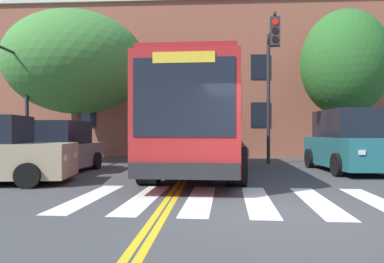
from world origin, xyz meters
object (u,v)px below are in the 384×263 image
traffic_light_overhead (271,69)px  street_tree_curbside_large (345,64)px  car_grey_near_lane (57,150)px  car_teal_far_lane (348,142)px  street_tree_curbside_small (76,63)px  car_black_behind_bus (213,138)px  traffic_light_far_corner (6,79)px  city_bus (200,120)px

traffic_light_overhead → street_tree_curbside_large: (3.99, 2.94, 0.68)m
street_tree_curbside_large → car_grey_near_lane: bearing=-154.4°
car_teal_far_lane → street_tree_curbside_small: 12.74m
car_black_behind_bus → traffic_light_overhead: 8.71m
car_teal_far_lane → traffic_light_overhead: (-2.56, 1.59, 2.98)m
car_teal_far_lane → traffic_light_far_corner: size_ratio=0.93×
city_bus → car_grey_near_lane: size_ratio=2.21×
city_bus → street_tree_curbside_small: (-6.20, 4.48, 2.90)m
car_teal_far_lane → car_black_behind_bus: car_black_behind_bus is taller
traffic_light_far_corner → car_grey_near_lane: bearing=-26.6°
car_grey_near_lane → street_tree_curbside_large: bearing=25.6°
traffic_light_far_corner → street_tree_curbside_large: street_tree_curbside_large is taller
car_black_behind_bus → city_bus: bearing=-92.5°
traffic_light_overhead → street_tree_curbside_small: bearing=166.0°
car_grey_near_lane → car_black_behind_bus: car_black_behind_bus is taller
car_teal_far_lane → street_tree_curbside_large: bearing=72.6°
street_tree_curbside_large → city_bus: bearing=-142.7°
car_teal_far_lane → traffic_light_far_corner: 13.25m
car_grey_near_lane → car_teal_far_lane: size_ratio=0.98×
car_teal_far_lane → traffic_light_far_corner: traffic_light_far_corner is taller
traffic_light_overhead → street_tree_curbside_large: size_ratio=0.81×
car_teal_far_lane → car_black_behind_bus: (-4.94, 9.43, 0.02)m
street_tree_curbside_small → car_teal_far_lane: bearing=-18.3°
car_grey_near_lane → traffic_light_overhead: size_ratio=0.81×
traffic_light_far_corner → street_tree_curbside_large: bearing=16.7°
car_teal_far_lane → traffic_light_overhead: bearing=148.2°
car_black_behind_bus → street_tree_curbside_large: size_ratio=0.73×
traffic_light_overhead → street_tree_curbside_small: 9.31m
city_bus → traffic_light_overhead: traffic_light_overhead is taller
car_teal_far_lane → traffic_light_far_corner: bearing=179.1°
traffic_light_overhead → street_tree_curbside_large: 5.00m
car_grey_near_lane → traffic_light_overhead: traffic_light_overhead is taller
city_bus → car_grey_near_lane: city_bus is taller
street_tree_curbside_small → traffic_light_far_corner: bearing=-111.8°
city_bus → street_tree_curbside_small: bearing=144.1°
city_bus → street_tree_curbside_large: (6.80, 5.18, 2.84)m
street_tree_curbside_large → street_tree_curbside_small: 13.01m
car_grey_near_lane → street_tree_curbside_large: 13.66m
city_bus → car_teal_far_lane: size_ratio=2.17×
street_tree_curbside_large → traffic_light_far_corner: bearing=-163.3°
car_black_behind_bus → traffic_light_far_corner: (-8.09, -9.22, 2.42)m
car_teal_far_lane → street_tree_curbside_small: size_ratio=0.52×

